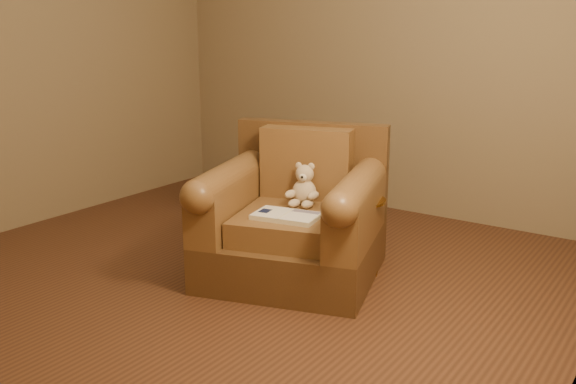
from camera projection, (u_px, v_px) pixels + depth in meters
The scene contains 5 objects.
floor at pixel (228, 280), 3.95m from camera, with size 4.00×4.00×0.00m, color #512D1B.
armchair at pixel (295, 220), 3.97m from camera, with size 1.24×1.21×0.91m.
teddy_bear at pixel (304, 189), 3.99m from camera, with size 0.19×0.23×0.27m.
guidebook at pixel (286, 216), 3.73m from camera, with size 0.41×0.29×0.03m.
side_table at pixel (357, 234), 3.99m from camera, with size 0.35×0.35×0.49m.
Camera 1 is at (2.39, -2.82, 1.55)m, focal length 40.00 mm.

